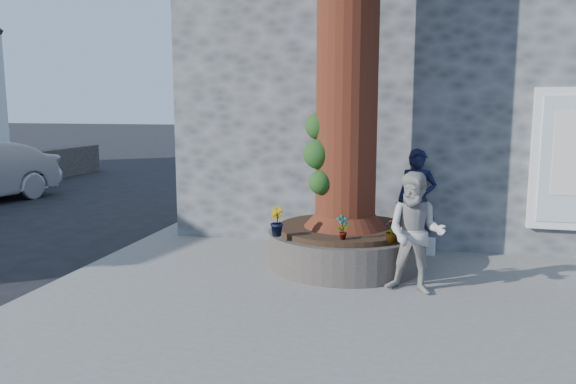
# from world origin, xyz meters

# --- Properties ---
(ground) EXTENTS (120.00, 120.00, 0.00)m
(ground) POSITION_xyz_m (0.00, 0.00, 0.00)
(ground) COLOR black
(ground) RESTS_ON ground
(pavement) EXTENTS (9.00, 8.00, 0.12)m
(pavement) POSITION_xyz_m (1.50, 1.00, 0.06)
(pavement) COLOR slate
(pavement) RESTS_ON ground
(yellow_line) EXTENTS (0.10, 30.00, 0.01)m
(yellow_line) POSITION_xyz_m (-3.05, 1.00, 0.00)
(yellow_line) COLOR yellow
(yellow_line) RESTS_ON ground
(stone_shop) EXTENTS (10.30, 8.30, 6.30)m
(stone_shop) POSITION_xyz_m (2.50, 7.20, 3.16)
(stone_shop) COLOR #46494B
(stone_shop) RESTS_ON ground
(planter) EXTENTS (2.30, 2.30, 0.60)m
(planter) POSITION_xyz_m (0.80, 2.00, 0.41)
(planter) COLOR black
(planter) RESTS_ON pavement
(man) EXTENTS (0.65, 0.44, 1.71)m
(man) POSITION_xyz_m (1.84, 3.09, 0.97)
(man) COLOR black
(man) RESTS_ON pavement
(woman) EXTENTS (0.86, 0.72, 1.58)m
(woman) POSITION_xyz_m (1.86, 0.94, 0.91)
(woman) COLOR #9B9894
(woman) RESTS_ON pavement
(shopping_bag) EXTENTS (0.22, 0.16, 0.28)m
(shopping_bag) POSITION_xyz_m (2.05, 2.89, 0.26)
(shopping_bag) COLOR white
(shopping_bag) RESTS_ON pavement
(plant_a) EXTENTS (0.22, 0.20, 0.34)m
(plant_a) POSITION_xyz_m (0.89, 1.15, 0.89)
(plant_a) COLOR gray
(plant_a) RESTS_ON planter
(plant_b) EXTENTS (0.31, 0.31, 0.41)m
(plant_b) POSITION_xyz_m (-0.05, 1.15, 0.93)
(plant_b) COLOR gray
(plant_b) RESTS_ON planter
(plant_c) EXTENTS (0.25, 0.25, 0.32)m
(plant_c) POSITION_xyz_m (1.55, 1.15, 0.88)
(plant_c) COLOR gray
(plant_c) RESTS_ON planter
(plant_d) EXTENTS (0.39, 0.39, 0.32)m
(plant_d) POSITION_xyz_m (1.65, 2.85, 0.88)
(plant_d) COLOR gray
(plant_d) RESTS_ON planter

